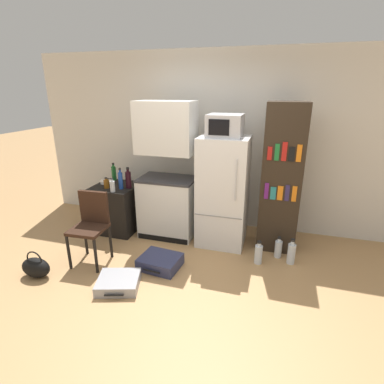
{
  "coord_description": "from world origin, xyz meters",
  "views": [
    {
      "loc": [
        0.91,
        -2.52,
        2.12
      ],
      "look_at": [
        -0.08,
        0.85,
        0.89
      ],
      "focal_mm": 28.0,
      "sensor_mm": 36.0,
      "label": 1
    }
  ],
  "objects_px": {
    "bottle_clear_short": "(112,186)",
    "suitcase_large_flat": "(160,262)",
    "water_bottle_front": "(291,253)",
    "chair": "(91,221)",
    "bottle_blue_soda": "(121,180)",
    "handbag": "(36,267)",
    "bottle_green_tall": "(114,173)",
    "bowl": "(106,182)",
    "suitcase_small_flat": "(119,282)",
    "refrigerator": "(223,192)",
    "bottle_wine_dark": "(128,179)",
    "water_bottle_middle": "(258,254)",
    "kitchen_hutch": "(167,176)",
    "bookshelf": "(281,179)",
    "water_bottle_back": "(278,249)",
    "bottle_milk_white": "(128,179)",
    "bottle_amber_beer": "(107,184)",
    "side_table": "(117,207)",
    "microwave": "(225,126)"
  },
  "relations": [
    {
      "from": "bottle_clear_short",
      "to": "suitcase_large_flat",
      "type": "relative_size",
      "value": 0.39
    },
    {
      "from": "water_bottle_front",
      "to": "chair",
      "type": "bearing_deg",
      "value": -165.77
    },
    {
      "from": "bottle_clear_short",
      "to": "bottle_blue_soda",
      "type": "xyz_separation_m",
      "value": [
        0.05,
        0.16,
        0.05
      ]
    },
    {
      "from": "handbag",
      "to": "water_bottle_front",
      "type": "bearing_deg",
      "value": 21.71
    },
    {
      "from": "bottle_green_tall",
      "to": "bowl",
      "type": "bearing_deg",
      "value": -100.58
    },
    {
      "from": "suitcase_small_flat",
      "to": "refrigerator",
      "type": "bearing_deg",
      "value": 39.44
    },
    {
      "from": "bottle_wine_dark",
      "to": "handbag",
      "type": "bearing_deg",
      "value": -110.7
    },
    {
      "from": "bottle_clear_short",
      "to": "water_bottle_middle",
      "type": "height_order",
      "value": "bottle_clear_short"
    },
    {
      "from": "kitchen_hutch",
      "to": "bookshelf",
      "type": "xyz_separation_m",
      "value": [
        1.57,
        0.07,
        0.07
      ]
    },
    {
      "from": "bottle_green_tall",
      "to": "handbag",
      "type": "bearing_deg",
      "value": -93.93
    },
    {
      "from": "bottle_clear_short",
      "to": "suitcase_large_flat",
      "type": "xyz_separation_m",
      "value": [
        0.93,
        -0.57,
        -0.73
      ]
    },
    {
      "from": "bottle_green_tall",
      "to": "water_bottle_front",
      "type": "distance_m",
      "value": 2.9
    },
    {
      "from": "bookshelf",
      "to": "chair",
      "type": "bearing_deg",
      "value": -155.44
    },
    {
      "from": "bookshelf",
      "to": "bottle_blue_soda",
      "type": "xyz_separation_m",
      "value": [
        -2.23,
        -0.23,
        -0.14
      ]
    },
    {
      "from": "chair",
      "to": "bottle_blue_soda",
      "type": "bearing_deg",
      "value": 87.39
    },
    {
      "from": "bottle_wine_dark",
      "to": "handbag",
      "type": "distance_m",
      "value": 1.65
    },
    {
      "from": "water_bottle_front",
      "to": "water_bottle_back",
      "type": "bearing_deg",
      "value": 145.62
    },
    {
      "from": "kitchen_hutch",
      "to": "bowl",
      "type": "distance_m",
      "value": 1.04
    },
    {
      "from": "bookshelf",
      "to": "suitcase_small_flat",
      "type": "distance_m",
      "value": 2.38
    },
    {
      "from": "refrigerator",
      "to": "bottle_milk_white",
      "type": "distance_m",
      "value": 1.54
    },
    {
      "from": "bottle_green_tall",
      "to": "suitcase_small_flat",
      "type": "distance_m",
      "value": 1.98
    },
    {
      "from": "bottle_amber_beer",
      "to": "suitcase_small_flat",
      "type": "height_order",
      "value": "bottle_amber_beer"
    },
    {
      "from": "side_table",
      "to": "bottle_amber_beer",
      "type": "distance_m",
      "value": 0.45
    },
    {
      "from": "bottle_green_tall",
      "to": "kitchen_hutch",
      "type": "bearing_deg",
      "value": -11.43
    },
    {
      "from": "bowl",
      "to": "water_bottle_front",
      "type": "relative_size",
      "value": 0.49
    },
    {
      "from": "kitchen_hutch",
      "to": "bottle_blue_soda",
      "type": "distance_m",
      "value": 0.69
    },
    {
      "from": "side_table",
      "to": "bowl",
      "type": "relative_size",
      "value": 4.25
    },
    {
      "from": "side_table",
      "to": "refrigerator",
      "type": "xyz_separation_m",
      "value": [
        1.64,
        0.04,
        0.4
      ]
    },
    {
      "from": "bookshelf",
      "to": "bottle_wine_dark",
      "type": "bearing_deg",
      "value": -175.81
    },
    {
      "from": "microwave",
      "to": "bottle_blue_soda",
      "type": "xyz_separation_m",
      "value": [
        -1.48,
        -0.14,
        -0.81
      ]
    },
    {
      "from": "refrigerator",
      "to": "bottle_blue_soda",
      "type": "distance_m",
      "value": 1.49
    },
    {
      "from": "bottle_blue_soda",
      "to": "bottle_milk_white",
      "type": "relative_size",
      "value": 2.16
    },
    {
      "from": "refrigerator",
      "to": "bottle_clear_short",
      "type": "relative_size",
      "value": 7.51
    },
    {
      "from": "side_table",
      "to": "refrigerator",
      "type": "distance_m",
      "value": 1.69
    },
    {
      "from": "chair",
      "to": "water_bottle_middle",
      "type": "bearing_deg",
      "value": 10.95
    },
    {
      "from": "bottle_green_tall",
      "to": "suitcase_small_flat",
      "type": "relative_size",
      "value": 0.51
    },
    {
      "from": "bottle_clear_short",
      "to": "bottle_blue_soda",
      "type": "distance_m",
      "value": 0.17
    },
    {
      "from": "bottle_clear_short",
      "to": "water_bottle_middle",
      "type": "bearing_deg",
      "value": -3.54
    },
    {
      "from": "handbag",
      "to": "refrigerator",
      "type": "bearing_deg",
      "value": 37.18
    },
    {
      "from": "bottle_green_tall",
      "to": "bottle_wine_dark",
      "type": "distance_m",
      "value": 0.5
    },
    {
      "from": "refrigerator",
      "to": "kitchen_hutch",
      "type": "bearing_deg",
      "value": 178.5
    },
    {
      "from": "suitcase_small_flat",
      "to": "kitchen_hutch",
      "type": "bearing_deg",
      "value": 69.57
    },
    {
      "from": "bottle_milk_white",
      "to": "suitcase_small_flat",
      "type": "xyz_separation_m",
      "value": [
        0.63,
        -1.51,
        -0.72
      ]
    },
    {
      "from": "chair",
      "to": "water_bottle_middle",
      "type": "relative_size",
      "value": 2.9
    },
    {
      "from": "bottle_blue_soda",
      "to": "water_bottle_back",
      "type": "bearing_deg",
      "value": -1.53
    },
    {
      "from": "side_table",
      "to": "bottle_milk_white",
      "type": "xyz_separation_m",
      "value": [
        0.11,
        0.19,
        0.42
      ]
    },
    {
      "from": "refrigerator",
      "to": "bottle_green_tall",
      "type": "xyz_separation_m",
      "value": [
        -1.81,
        0.22,
        0.07
      ]
    },
    {
      "from": "bookshelf",
      "to": "bottle_amber_beer",
      "type": "relative_size",
      "value": 12.22
    },
    {
      "from": "bookshelf",
      "to": "bottle_amber_beer",
      "type": "bearing_deg",
      "value": -173.94
    },
    {
      "from": "bottle_clear_short",
      "to": "suitcase_large_flat",
      "type": "height_order",
      "value": "bottle_clear_short"
    }
  ]
}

